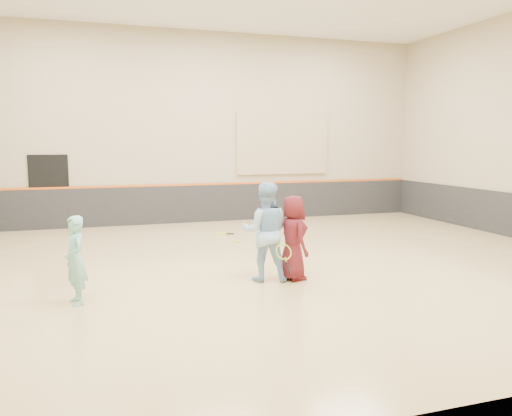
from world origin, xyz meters
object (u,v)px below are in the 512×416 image
object	(u,v)px
girl	(75,260)
spare_racket	(220,232)
young_man	(293,238)
instructor	(265,232)

from	to	relation	value
girl	spare_racket	distance (m)	6.39
young_man	spare_racket	world-z (taller)	young_man
instructor	spare_racket	bearing A→B (deg)	-75.76
girl	spare_racket	world-z (taller)	girl
girl	instructor	xyz separation A→B (m)	(3.30, 0.40, 0.21)
instructor	young_man	xyz separation A→B (m)	(0.52, -0.09, -0.13)
girl	young_man	distance (m)	3.83
young_man	spare_racket	size ratio (longest dim) A/B	2.08
spare_racket	young_man	bearing A→B (deg)	-87.61
young_man	spare_racket	xyz separation A→B (m)	(-0.21, 4.92, -0.74)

